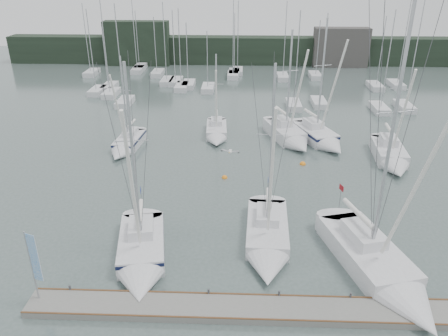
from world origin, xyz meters
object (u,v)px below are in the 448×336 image
object	(u,v)px
sailboat_mid_b	(217,134)
sailboat_mid_e	(392,158)
buoy_b	(303,164)
sailboat_mid_c	(290,137)
buoy_a	(225,178)
sailboat_mid_a	(126,146)
dock_banner	(33,261)
sailboat_near_left	(141,258)
sailboat_mid_d	(321,138)
sailboat_near_center	(267,245)
sailboat_near_right	(386,276)

from	to	relation	value
sailboat_mid_b	sailboat_mid_e	distance (m)	18.19
buoy_b	sailboat_mid_b	bearing A→B (deg)	142.65
sailboat_mid_c	buoy_b	distance (m)	5.72
sailboat_mid_e	buoy_b	distance (m)	8.50
sailboat_mid_e	buoy_a	bearing A→B (deg)	-161.67
buoy_b	sailboat_mid_a	bearing A→B (deg)	171.02
sailboat_mid_e	dock_banner	world-z (taller)	sailboat_mid_e
sailboat_near_left	sailboat_mid_a	world-z (taller)	sailboat_near_left
sailboat_mid_a	sailboat_mid_e	world-z (taller)	sailboat_mid_e
sailboat_mid_a	buoy_a	distance (m)	12.03
sailboat_mid_d	dock_banner	xyz separation A→B (m)	(-19.59, -25.14, 2.38)
sailboat_near_center	dock_banner	distance (m)	14.24
sailboat_near_right	dock_banner	size ratio (longest dim) A/B	3.90
sailboat_mid_d	sailboat_mid_e	size ratio (longest dim) A/B	1.16
sailboat_mid_a	sailboat_mid_b	bearing A→B (deg)	27.28
sailboat_mid_a	dock_banner	size ratio (longest dim) A/B	2.29
dock_banner	sailboat_near_right	bearing A→B (deg)	26.24
buoy_b	dock_banner	bearing A→B (deg)	-130.73
sailboat_near_center	sailboat_mid_c	xyz separation A→B (m)	(3.43, 19.83, 0.14)
sailboat_near_right	buoy_a	world-z (taller)	sailboat_near_right
sailboat_mid_a	sailboat_near_right	bearing A→B (deg)	-39.50
sailboat_mid_a	buoy_b	xyz separation A→B (m)	(17.78, -2.81, -0.53)
sailboat_near_center	sailboat_mid_e	bearing A→B (deg)	51.83
sailboat_near_right	sailboat_mid_a	size ratio (longest dim) A/B	1.70
buoy_a	sailboat_mid_a	bearing A→B (deg)	149.84
sailboat_mid_e	sailboat_mid_c	bearing A→B (deg)	155.66
sailboat_mid_b	sailboat_mid_d	size ratio (longest dim) A/B	0.71
sailboat_near_left	buoy_a	size ratio (longest dim) A/B	26.42
sailboat_mid_c	sailboat_mid_d	xyz separation A→B (m)	(3.29, -0.23, 0.01)
sailboat_mid_b	buoy_b	world-z (taller)	sailboat_mid_b
sailboat_near_right	buoy_b	bearing A→B (deg)	83.56
sailboat_near_center	sailboat_mid_d	xyz separation A→B (m)	(6.72, 19.60, 0.15)
sailboat_mid_c	sailboat_mid_b	bearing A→B (deg)	154.94
sailboat_near_left	buoy_b	world-z (taller)	sailboat_near_left
sailboat_mid_e	buoy_a	distance (m)	16.29
sailboat_mid_b	sailboat_mid_e	size ratio (longest dim) A/B	0.83
sailboat_near_left	sailboat_near_center	xyz separation A→B (m)	(8.04, 1.88, -0.11)
sailboat_mid_a	sailboat_mid_d	xyz separation A→B (m)	(20.38, 2.60, 0.11)
sailboat_mid_b	sailboat_mid_c	size ratio (longest dim) A/B	0.78
sailboat_near_center	sailboat_mid_d	distance (m)	20.72
sailboat_mid_c	dock_banner	xyz separation A→B (m)	(-16.31, -25.38, 2.38)
sailboat_mid_a	sailboat_mid_d	bearing A→B (deg)	12.05
sailboat_mid_d	dock_banner	distance (m)	31.96
sailboat_near_left	dock_banner	distance (m)	6.53
buoy_a	buoy_b	world-z (taller)	buoy_b
sailboat_near_center	sailboat_mid_e	distance (m)	19.30
sailboat_mid_d	buoy_b	distance (m)	6.04
sailboat_near_right	sailboat_mid_c	distance (m)	23.10
sailboat_near_center	buoy_b	distance (m)	14.78
sailboat_near_left	sailboat_mid_b	distance (m)	22.94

